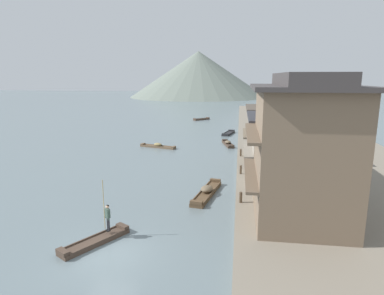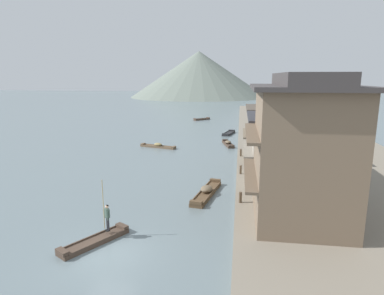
{
  "view_description": "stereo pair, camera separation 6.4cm",
  "coord_description": "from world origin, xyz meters",
  "px_view_note": "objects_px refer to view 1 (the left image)",
  "views": [
    {
      "loc": [
        6.58,
        -15.19,
        9.24
      ],
      "look_at": [
        1.82,
        18.03,
        2.06
      ],
      "focal_mm": 31.06,
      "sensor_mm": 36.0,
      "label": 1
    },
    {
      "loc": [
        6.65,
        -15.18,
        9.24
      ],
      "look_at": [
        1.82,
        18.03,
        2.06
      ],
      "focal_mm": 31.06,
      "sensor_mm": 36.0,
      "label": 2
    }
  ],
  "objects_px": {
    "boatman_person": "(107,214)",
    "house_waterfront_nearest": "(302,149)",
    "boat_foreground_poled": "(95,241)",
    "mooring_post_dock_far": "(241,153)",
    "mooring_post_dock_near": "(241,197)",
    "mooring_post_dock_mid": "(241,170)",
    "boat_midriver_drifting": "(158,146)",
    "house_waterfront_second": "(280,145)",
    "boat_moored_far": "(228,144)",
    "boat_moored_second": "(201,119)",
    "boat_moored_nearest": "(207,192)",
    "house_waterfront_tall": "(274,130)",
    "boat_moored_third": "(228,133)"
  },
  "relations": [
    {
      "from": "boatman_person",
      "to": "house_waterfront_nearest",
      "type": "height_order",
      "value": "house_waterfront_nearest"
    },
    {
      "from": "boat_foreground_poled",
      "to": "mooring_post_dock_far",
      "type": "height_order",
      "value": "mooring_post_dock_far"
    },
    {
      "from": "mooring_post_dock_near",
      "to": "boatman_person",
      "type": "bearing_deg",
      "value": -147.67
    },
    {
      "from": "mooring_post_dock_near",
      "to": "mooring_post_dock_mid",
      "type": "bearing_deg",
      "value": 90.0
    },
    {
      "from": "boat_midriver_drifting",
      "to": "house_waterfront_nearest",
      "type": "xyz_separation_m",
      "value": [
        14.39,
        -21.9,
        4.8
      ]
    },
    {
      "from": "house_waterfront_second",
      "to": "mooring_post_dock_near",
      "type": "relative_size",
      "value": 9.93
    },
    {
      "from": "boat_moored_far",
      "to": "house_waterfront_second",
      "type": "height_order",
      "value": "house_waterfront_second"
    },
    {
      "from": "mooring_post_dock_near",
      "to": "boat_moored_second",
      "type": "bearing_deg",
      "value": 99.64
    },
    {
      "from": "boat_moored_nearest",
      "to": "mooring_post_dock_near",
      "type": "relative_size",
      "value": 7.86
    },
    {
      "from": "boat_foreground_poled",
      "to": "boatman_person",
      "type": "xyz_separation_m",
      "value": [
        0.47,
        0.81,
        1.29
      ]
    },
    {
      "from": "boatman_person",
      "to": "house_waterfront_tall",
      "type": "bearing_deg",
      "value": 58.92
    },
    {
      "from": "boat_foreground_poled",
      "to": "boat_moored_second",
      "type": "height_order",
      "value": "boat_moored_second"
    },
    {
      "from": "boat_moored_third",
      "to": "mooring_post_dock_near",
      "type": "xyz_separation_m",
      "value": [
        1.96,
        -31.97,
        0.94
      ]
    },
    {
      "from": "boat_foreground_poled",
      "to": "house_waterfront_second",
      "type": "distance_m",
      "value": 16.32
    },
    {
      "from": "house_waterfront_second",
      "to": "mooring_post_dock_far",
      "type": "height_order",
      "value": "house_waterfront_second"
    },
    {
      "from": "mooring_post_dock_near",
      "to": "mooring_post_dock_far",
      "type": "xyz_separation_m",
      "value": [
        0.0,
        13.84,
        0.02
      ]
    },
    {
      "from": "house_waterfront_second",
      "to": "house_waterfront_nearest",
      "type": "bearing_deg",
      "value": -87.15
    },
    {
      "from": "boat_moored_far",
      "to": "mooring_post_dock_near",
      "type": "relative_size",
      "value": 6.14
    },
    {
      "from": "boat_moored_nearest",
      "to": "boat_moored_second",
      "type": "relative_size",
      "value": 1.72
    },
    {
      "from": "boat_moored_nearest",
      "to": "house_waterfront_tall",
      "type": "xyz_separation_m",
      "value": [
        6.11,
        10.53,
        3.46
      ]
    },
    {
      "from": "boat_foreground_poled",
      "to": "boat_midriver_drifting",
      "type": "relative_size",
      "value": 0.8
    },
    {
      "from": "boat_moored_far",
      "to": "house_waterfront_second",
      "type": "xyz_separation_m",
      "value": [
        4.87,
        -17.48,
        3.49
      ]
    },
    {
      "from": "boatman_person",
      "to": "boat_moored_second",
      "type": "relative_size",
      "value": 0.89
    },
    {
      "from": "boatman_person",
      "to": "house_waterfront_second",
      "type": "distance_m",
      "value": 15.19
    },
    {
      "from": "house_waterfront_second",
      "to": "mooring_post_dock_near",
      "type": "xyz_separation_m",
      "value": [
        -3.15,
        -5.59,
        -2.63
      ]
    },
    {
      "from": "boat_foreground_poled",
      "to": "house_waterfront_nearest",
      "type": "distance_m",
      "value": 13.2
    },
    {
      "from": "boat_midriver_drifting",
      "to": "house_waterfront_tall",
      "type": "bearing_deg",
      "value": -24.64
    },
    {
      "from": "boat_moored_third",
      "to": "boat_moored_far",
      "type": "distance_m",
      "value": 8.91
    },
    {
      "from": "house_waterfront_second",
      "to": "mooring_post_dock_mid",
      "type": "height_order",
      "value": "house_waterfront_second"
    },
    {
      "from": "house_waterfront_nearest",
      "to": "boatman_person",
      "type": "bearing_deg",
      "value": -164.49
    },
    {
      "from": "boatman_person",
      "to": "mooring_post_dock_near",
      "type": "relative_size",
      "value": 4.07
    },
    {
      "from": "boat_moored_third",
      "to": "boat_midriver_drifting",
      "type": "height_order",
      "value": "boat_midriver_drifting"
    },
    {
      "from": "boat_midriver_drifting",
      "to": "mooring_post_dock_mid",
      "type": "bearing_deg",
      "value": -50.42
    },
    {
      "from": "boat_moored_nearest",
      "to": "boat_foreground_poled",
      "type": "bearing_deg",
      "value": -122.12
    },
    {
      "from": "boat_moored_nearest",
      "to": "boat_moored_third",
      "type": "distance_m",
      "value": 28.93
    },
    {
      "from": "boat_foreground_poled",
      "to": "boat_moored_nearest",
      "type": "relative_size",
      "value": 0.69
    },
    {
      "from": "boat_foreground_poled",
      "to": "house_waterfront_tall",
      "type": "bearing_deg",
      "value": 58.97
    },
    {
      "from": "house_waterfront_tall",
      "to": "boat_moored_second",
      "type": "bearing_deg",
      "value": 108.25
    },
    {
      "from": "boatman_person",
      "to": "boat_moored_nearest",
      "type": "distance_m",
      "value": 9.42
    },
    {
      "from": "boat_moored_nearest",
      "to": "house_waterfront_tall",
      "type": "height_order",
      "value": "house_waterfront_tall"
    },
    {
      "from": "boat_moored_far",
      "to": "boat_foreground_poled",
      "type": "bearing_deg",
      "value": -102.57
    },
    {
      "from": "boat_foreground_poled",
      "to": "mooring_post_dock_near",
      "type": "relative_size",
      "value": 5.46
    },
    {
      "from": "boat_moored_nearest",
      "to": "house_waterfront_second",
      "type": "relative_size",
      "value": 0.79
    },
    {
      "from": "boat_midriver_drifting",
      "to": "mooring_post_dock_mid",
      "type": "xyz_separation_m",
      "value": [
        10.87,
        -13.15,
        0.9
      ]
    },
    {
      "from": "boat_moored_third",
      "to": "mooring_post_dock_far",
      "type": "xyz_separation_m",
      "value": [
        1.96,
        -18.13,
        0.95
      ]
    },
    {
      "from": "boat_moored_second",
      "to": "boat_midriver_drifting",
      "type": "height_order",
      "value": "boat_midriver_drifting"
    },
    {
      "from": "house_waterfront_second",
      "to": "boat_moored_third",
      "type": "bearing_deg",
      "value": 100.96
    },
    {
      "from": "boat_moored_far",
      "to": "mooring_post_dock_mid",
      "type": "relative_size",
      "value": 5.94
    },
    {
      "from": "house_waterfront_second",
      "to": "mooring_post_dock_mid",
      "type": "xyz_separation_m",
      "value": [
        -3.15,
        1.41,
        -2.61
      ]
    },
    {
      "from": "boat_moored_nearest",
      "to": "house_waterfront_nearest",
      "type": "distance_m",
      "value": 9.15
    }
  ]
}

